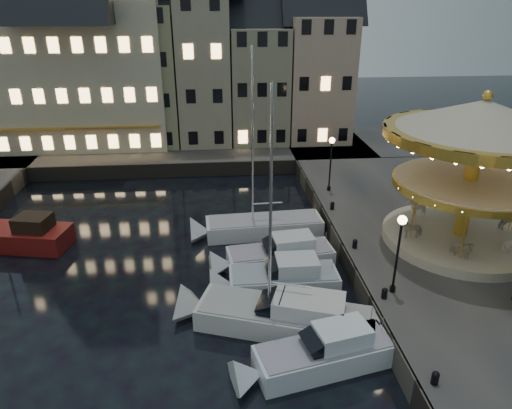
{
  "coord_description": "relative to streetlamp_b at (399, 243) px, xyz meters",
  "views": [
    {
      "loc": [
        -1.28,
        -17.37,
        14.46
      ],
      "look_at": [
        1.0,
        8.0,
        3.2
      ],
      "focal_mm": 32.0,
      "sensor_mm": 36.0,
      "label": 1
    }
  ],
  "objects": [
    {
      "name": "ground",
      "position": [
        -7.2,
        -1.0,
        -4.02
      ],
      "size": [
        160.0,
        160.0,
        0.0
      ],
      "primitive_type": "plane",
      "color": "black",
      "rests_on": "ground"
    },
    {
      "name": "quay_east",
      "position": [
        6.8,
        5.0,
        -3.37
      ],
      "size": [
        16.0,
        56.0,
        1.3
      ],
      "primitive_type": "cube",
      "color": "#474442",
      "rests_on": "ground"
    },
    {
      "name": "quay_north",
      "position": [
        -15.2,
        27.0,
        -3.37
      ],
      "size": [
        44.0,
        12.0,
        1.3
      ],
      "primitive_type": "cube",
      "color": "#474442",
      "rests_on": "ground"
    },
    {
      "name": "quaywall_e",
      "position": [
        -1.2,
        5.0,
        -3.37
      ],
      "size": [
        0.15,
        44.0,
        1.3
      ],
      "primitive_type": "cube",
      "color": "#47423A",
      "rests_on": "ground"
    },
    {
      "name": "quaywall_n",
      "position": [
        -13.2,
        21.0,
        -3.37
      ],
      "size": [
        48.0,
        0.15,
        1.3
      ],
      "primitive_type": "cube",
      "color": "#47423A",
      "rests_on": "ground"
    },
    {
      "name": "streetlamp_b",
      "position": [
        0.0,
        0.0,
        0.0
      ],
      "size": [
        0.44,
        0.44,
        4.17
      ],
      "color": "black",
      "rests_on": "quay_east"
    },
    {
      "name": "streetlamp_c",
      "position": [
        0.0,
        13.5,
        0.0
      ],
      "size": [
        0.44,
        0.44,
        4.17
      ],
      "color": "black",
      "rests_on": "quay_east"
    },
    {
      "name": "bollard_a",
      "position": [
        -0.6,
        -6.0,
        -2.41
      ],
      "size": [
        0.3,
        0.3,
        0.57
      ],
      "color": "black",
      "rests_on": "quay_east"
    },
    {
      "name": "bollard_b",
      "position": [
        -0.6,
        -0.5,
        -2.41
      ],
      "size": [
        0.3,
        0.3,
        0.57
      ],
      "color": "black",
      "rests_on": "quay_east"
    },
    {
      "name": "bollard_c",
      "position": [
        -0.6,
        4.5,
        -2.41
      ],
      "size": [
        0.3,
        0.3,
        0.57
      ],
      "color": "black",
      "rests_on": "quay_east"
    },
    {
      "name": "bollard_d",
      "position": [
        -0.6,
        10.0,
        -2.41
      ],
      "size": [
        0.3,
        0.3,
        0.57
      ],
      "color": "black",
      "rests_on": "quay_east"
    },
    {
      "name": "townhouse_na",
      "position": [
        -26.7,
        29.0,
        3.76
      ],
      "size": [
        5.5,
        8.0,
        12.8
      ],
      "color": "slate",
      "rests_on": "quay_north"
    },
    {
      "name": "townhouse_nb",
      "position": [
        -21.25,
        29.0,
        4.26
      ],
      "size": [
        6.16,
        8.0,
        13.8
      ],
      "color": "slate",
      "rests_on": "quay_north"
    },
    {
      "name": "townhouse_nc",
      "position": [
        -15.2,
        29.0,
        4.76
      ],
      "size": [
        6.82,
        8.0,
        14.8
      ],
      "color": "gray",
      "rests_on": "quay_north"
    },
    {
      "name": "townhouse_nd",
      "position": [
        -9.45,
        29.0,
        5.26
      ],
      "size": [
        5.5,
        8.0,
        15.8
      ],
      "color": "gray",
      "rests_on": "quay_north"
    },
    {
      "name": "townhouse_ne",
      "position": [
        -4.0,
        29.0,
        3.76
      ],
      "size": [
        6.16,
        8.0,
        12.8
      ],
      "color": "gray",
      "rests_on": "quay_north"
    },
    {
      "name": "townhouse_nf",
      "position": [
        2.05,
        29.0,
        4.26
      ],
      "size": [
        6.82,
        8.0,
        13.8
      ],
      "color": "tan",
      "rests_on": "quay_north"
    },
    {
      "name": "hotel_corner",
      "position": [
        -21.2,
        29.0,
        5.76
      ],
      "size": [
        17.6,
        9.0,
        16.8
      ],
      "color": "beige",
      "rests_on": "quay_north"
    },
    {
      "name": "motorboat_b",
      "position": [
        -4.57,
        -3.48,
        -3.38
      ],
      "size": [
        7.16,
        3.4,
        2.15
      ],
      "color": "white",
      "rests_on": "ground"
    },
    {
      "name": "motorboat_c",
      "position": [
        -5.79,
        -0.63,
        -3.34
      ],
      "size": [
        9.61,
        5.4,
        12.92
      ],
      "color": "silver",
      "rests_on": "ground"
    },
    {
      "name": "motorboat_d",
      "position": [
        -5.51,
        2.51,
        -3.38
      ],
      "size": [
        6.93,
        2.26,
        2.15
      ],
      "color": "silver",
      "rests_on": "ground"
    },
    {
      "name": "motorboat_e",
      "position": [
        -5.34,
        4.98,
        -3.38
      ],
      "size": [
        7.38,
        2.85,
        2.15
      ],
      "color": "silver",
      "rests_on": "ground"
    },
    {
      "name": "motorboat_f",
      "position": [
        -6.02,
        9.19,
        -3.49
      ],
      "size": [
        8.91,
        2.76,
        11.81
      ],
      "color": "silver",
      "rests_on": "ground"
    },
    {
      "name": "red_fishing_boat",
      "position": [
        -21.52,
        8.94,
        -3.33
      ],
      "size": [
        7.38,
        3.77,
        5.81
      ],
      "color": "maroon",
      "rests_on": "ground"
    },
    {
      "name": "carousel",
      "position": [
        5.86,
        4.69,
        3.22
      ],
      "size": [
        10.3,
        10.3,
        9.01
      ],
      "color": "#BCAD92",
      "rests_on": "quay_east"
    }
  ]
}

